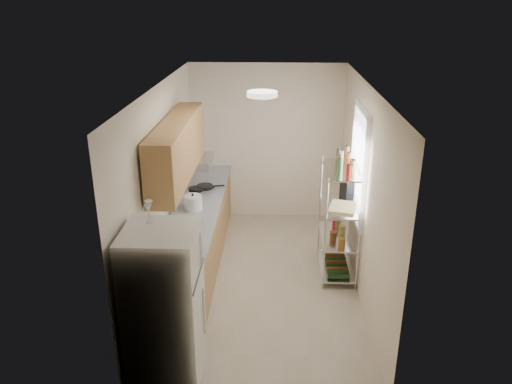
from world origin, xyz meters
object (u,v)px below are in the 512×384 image
Objects in this scene: frying_pan_large at (196,189)px; cutting_board at (343,207)px; refrigerator at (165,308)px; rice_cooker at (193,203)px; espresso_machine at (348,187)px.

cutting_board reaches higher than frying_pan_large.
refrigerator is 7.11× the size of frying_pan_large.
frying_pan_large is at bearing 95.47° from rice_cooker.
refrigerator is 2.15m from rice_cooker.
frying_pan_large is at bearing 158.02° from cutting_board.
espresso_machine is at bearing -24.57° from frying_pan_large.
refrigerator is 2.78m from cutting_board.
rice_cooker reaches higher than frying_pan_large.
frying_pan_large is at bearing 92.71° from refrigerator.
refrigerator is 6.68× the size of rice_cooker.
refrigerator is at bearing -149.40° from espresso_machine.
rice_cooker is at bearing -98.75° from frying_pan_large.
rice_cooker is 0.70m from frying_pan_large.
refrigerator is 3.90× the size of cutting_board.
espresso_machine reaches higher than cutting_board.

